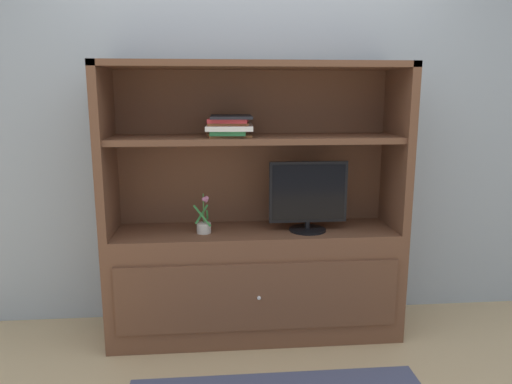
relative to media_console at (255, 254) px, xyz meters
The scene contains 6 objects.
ground_plane 0.67m from the media_console, 90.00° to the right, with size 8.00×8.00×0.00m, color tan.
painted_rear_wall 0.93m from the media_console, 90.00° to the left, with size 6.00×0.10×2.80m, color #9EA8B2.
media_console is the anchor object (origin of this frame).
tv_monitor 0.50m from the media_console, 10.63° to the right, with size 0.48×0.23×0.43m.
potted_plant 0.39m from the media_console, behind, with size 0.11×0.09×0.25m.
magazine_stack 0.82m from the media_console, behind, with size 0.29×0.34×0.12m.
Camera 1 is at (-0.25, -2.47, 1.53)m, focal length 33.58 mm.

